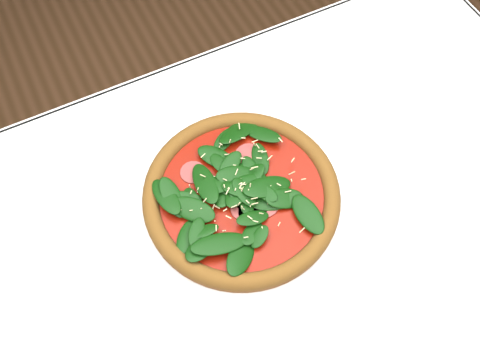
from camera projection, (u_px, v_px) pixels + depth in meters
name	position (u px, v px, depth m)	size (l,w,h in m)	color
ground	(255.00, 355.00, 1.45)	(6.00, 6.00, 0.00)	brown
dining_table	(265.00, 277.00, 0.88)	(1.21, 0.81, 0.75)	white
plate	(241.00, 199.00, 0.83)	(0.35, 0.35, 0.02)	silver
pizza	(241.00, 193.00, 0.81)	(0.39, 0.39, 0.04)	brown
saucer_far	(376.00, 80.00, 0.95)	(0.13, 0.13, 0.01)	silver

